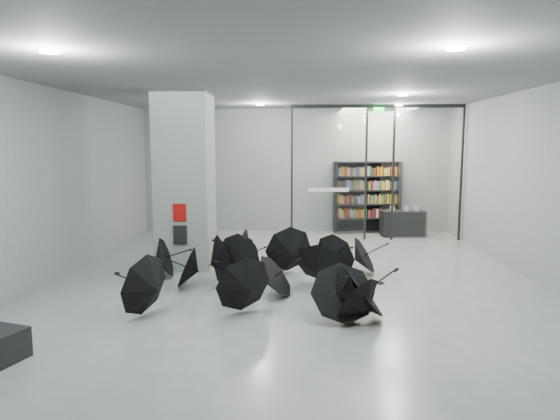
{
  "coord_description": "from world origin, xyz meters",
  "views": [
    {
      "loc": [
        0.11,
        -9.22,
        2.79
      ],
      "look_at": [
        -0.3,
        1.5,
        1.4
      ],
      "focal_mm": 31.63,
      "sensor_mm": 36.0,
      "label": 1
    }
  ],
  "objects_px": {
    "shop_counter": "(403,223)",
    "umbrella_cluster": "(271,277)",
    "bookshelf": "(367,197)",
    "column": "(185,181)"
  },
  "relations": [
    {
      "from": "shop_counter",
      "to": "umbrella_cluster",
      "type": "height_order",
      "value": "umbrella_cluster"
    },
    {
      "from": "shop_counter",
      "to": "bookshelf",
      "type": "bearing_deg",
      "value": 143.51
    },
    {
      "from": "bookshelf",
      "to": "umbrella_cluster",
      "type": "distance_m",
      "value": 7.37
    },
    {
      "from": "column",
      "to": "umbrella_cluster",
      "type": "relative_size",
      "value": 0.76
    },
    {
      "from": "bookshelf",
      "to": "umbrella_cluster",
      "type": "bearing_deg",
      "value": -121.62
    },
    {
      "from": "shop_counter",
      "to": "umbrella_cluster",
      "type": "xyz_separation_m",
      "value": [
        -3.77,
        -6.15,
        -0.09
      ]
    },
    {
      "from": "column",
      "to": "umbrella_cluster",
      "type": "bearing_deg",
      "value": -44.45
    },
    {
      "from": "column",
      "to": "bookshelf",
      "type": "height_order",
      "value": "column"
    },
    {
      "from": "umbrella_cluster",
      "to": "shop_counter",
      "type": "bearing_deg",
      "value": 58.47
    },
    {
      "from": "bookshelf",
      "to": "column",
      "type": "bearing_deg",
      "value": -145.18
    }
  ]
}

